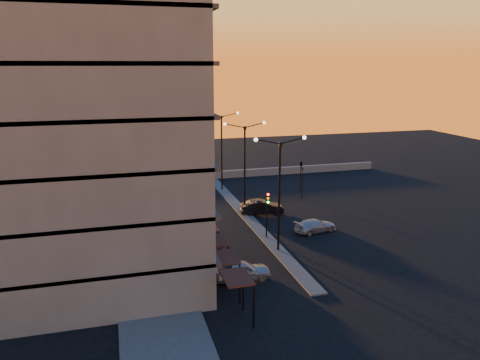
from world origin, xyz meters
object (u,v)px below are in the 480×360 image
(streetlamp_mid, at_px, (245,161))
(car_hatchback, at_px, (242,270))
(traffic_light_main, at_px, (267,207))
(car_sedan, at_px, (262,207))
(car_wagon, at_px, (315,226))

(streetlamp_mid, bearing_deg, car_hatchback, -106.73)
(traffic_light_main, relative_size, car_hatchback, 1.05)
(traffic_light_main, bearing_deg, car_sedan, 75.50)
(streetlamp_mid, distance_m, car_sedan, 5.18)
(traffic_light_main, height_order, car_sedan, traffic_light_main)
(car_hatchback, bearing_deg, traffic_light_main, -31.40)
(streetlamp_mid, distance_m, car_hatchback, 15.70)
(car_hatchback, bearing_deg, streetlamp_mid, -17.16)
(traffic_light_main, distance_m, car_wagon, 5.41)
(streetlamp_mid, bearing_deg, car_wagon, -53.65)
(car_sedan, height_order, car_wagon, car_sedan)
(car_wagon, bearing_deg, streetlamp_mid, 24.80)
(car_wagon, bearing_deg, traffic_light_main, 84.49)
(car_sedan, bearing_deg, car_wagon, -145.76)
(streetlamp_mid, bearing_deg, car_sedan, -10.27)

